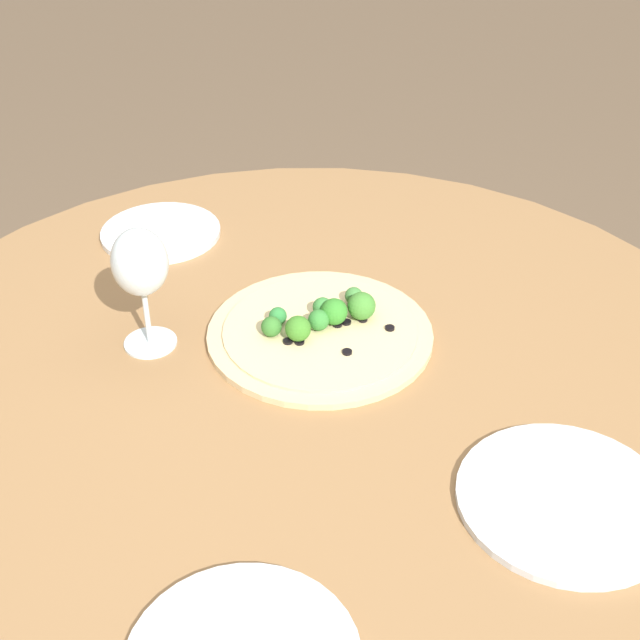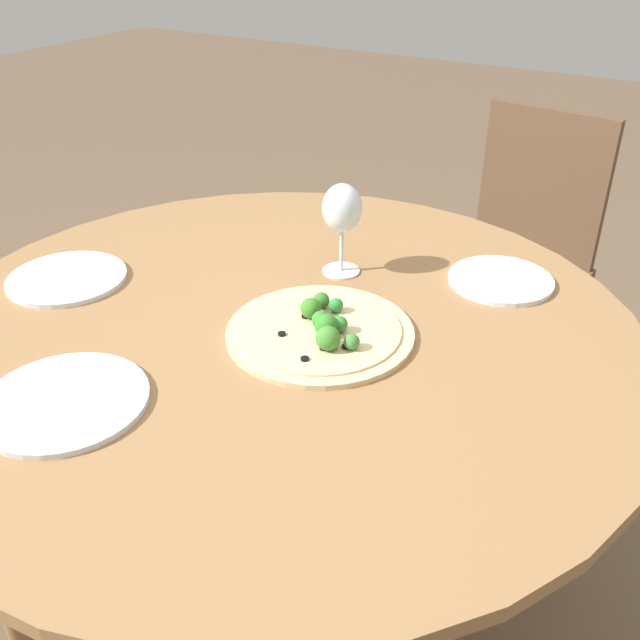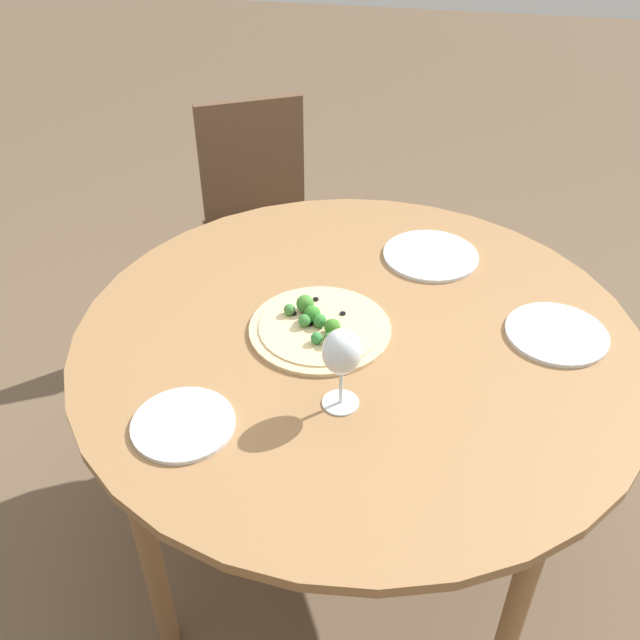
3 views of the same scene
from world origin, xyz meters
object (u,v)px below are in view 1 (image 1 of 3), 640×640
Objects in this scene: plate_far at (161,232)px; wine_glass at (140,266)px; plate_near at (565,500)px; pizza at (321,330)px.

wine_glass is at bearing -67.76° from plate_far.
plate_near is (0.59, -0.14, -0.13)m from wine_glass.
plate_near is at bearing -31.53° from plate_far.
wine_glass is at bearing -158.60° from pizza.
plate_far is (-0.12, 0.30, -0.13)m from wine_glass.
pizza reaches higher than plate_far.
wine_glass is 0.91× the size of plate_far.
plate_far is (-0.72, 0.44, 0.00)m from plate_near.
pizza is 0.43m from plate_near.
pizza is 1.76× the size of wine_glass.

